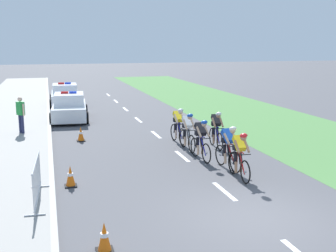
% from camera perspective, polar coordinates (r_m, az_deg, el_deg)
% --- Properties ---
extents(ground_plane, '(160.00, 160.00, 0.00)m').
position_cam_1_polar(ground_plane, '(10.78, 12.02, -12.16)').
color(ground_plane, '#4C4C51').
extents(sidewalk_slab, '(4.59, 60.00, 0.12)m').
position_cam_1_polar(sidewalk_slab, '(23.19, -21.13, 0.04)').
color(sidewalk_slab, gray).
rests_on(sidewalk_slab, ground).
extents(kerb_edge, '(0.16, 60.00, 0.13)m').
position_cam_1_polar(kerb_edge, '(23.08, -15.66, 0.34)').
color(kerb_edge, '#9E9E99').
rests_on(kerb_edge, ground).
extents(grass_verge, '(7.00, 60.00, 0.01)m').
position_cam_1_polar(grass_verge, '(25.77, 10.74, 1.51)').
color(grass_verge, '#4C7F42').
rests_on(grass_verge, ground).
extents(lane_markings_centre, '(0.14, 29.60, 0.01)m').
position_cam_1_polar(lane_markings_centre, '(21.72, -2.91, -0.08)').
color(lane_markings_centre, white).
rests_on(lane_markings_centre, ground).
extents(cyclist_lead, '(0.42, 1.72, 1.56)m').
position_cam_1_polar(cyclist_lead, '(13.46, 9.56, -3.80)').
color(cyclist_lead, black).
rests_on(cyclist_lead, ground).
extents(cyclist_second, '(0.45, 1.72, 1.56)m').
position_cam_1_polar(cyclist_second, '(14.43, 8.10, -2.74)').
color(cyclist_second, black).
rests_on(cyclist_second, ground).
extents(cyclist_third, '(0.44, 1.72, 1.56)m').
position_cam_1_polar(cyclist_third, '(15.45, 4.43, -1.74)').
color(cyclist_third, black).
rests_on(cyclist_third, ground).
extents(cyclist_fourth, '(0.42, 1.72, 1.56)m').
position_cam_1_polar(cyclist_fourth, '(16.81, 2.63, -0.67)').
color(cyclist_fourth, black).
rests_on(cyclist_fourth, ground).
extents(cyclist_fifth, '(0.44, 1.72, 1.56)m').
position_cam_1_polar(cyclist_fifth, '(17.27, 6.48, -0.40)').
color(cyclist_fifth, black).
rests_on(cyclist_fifth, ground).
extents(cyclist_sixth, '(0.44, 1.72, 1.56)m').
position_cam_1_polar(cyclist_sixth, '(18.04, 1.37, 0.15)').
color(cyclist_sixth, black).
rests_on(cyclist_sixth, ground).
extents(police_car_nearest, '(2.23, 4.51, 1.59)m').
position_cam_1_polar(police_car_nearest, '(24.19, -13.09, 2.42)').
color(police_car_nearest, white).
rests_on(police_car_nearest, ground).
extents(police_car_second, '(2.09, 4.44, 1.59)m').
position_cam_1_polar(police_car_second, '(29.73, -13.65, 3.97)').
color(police_car_second, silver).
rests_on(police_car_second, ground).
extents(crowd_barrier_front, '(0.61, 2.32, 1.07)m').
position_cam_1_polar(crowd_barrier_front, '(11.74, -17.19, -7.10)').
color(crowd_barrier_front, '#B7BABF').
rests_on(crowd_barrier_front, sidewalk_slab).
extents(traffic_cone_near, '(0.36, 0.36, 0.64)m').
position_cam_1_polar(traffic_cone_near, '(13.04, -12.96, -6.60)').
color(traffic_cone_near, black).
rests_on(traffic_cone_near, ground).
extents(traffic_cone_mid, '(0.36, 0.36, 0.64)m').
position_cam_1_polar(traffic_cone_mid, '(18.83, -11.62, -1.08)').
color(traffic_cone_mid, black).
rests_on(traffic_cone_mid, ground).
extents(traffic_cone_far, '(0.36, 0.36, 0.64)m').
position_cam_1_polar(traffic_cone_far, '(9.05, -8.54, -14.58)').
color(traffic_cone_far, black).
rests_on(traffic_cone_far, ground).
extents(spectator_middle, '(0.40, 0.46, 1.68)m').
position_cam_1_polar(spectator_middle, '(20.56, -19.16, 1.74)').
color(spectator_middle, '#23284C').
rests_on(spectator_middle, sidewalk_slab).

